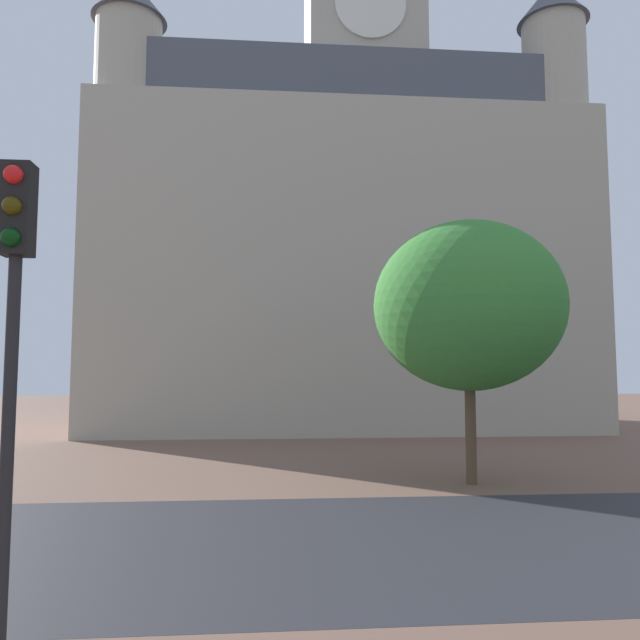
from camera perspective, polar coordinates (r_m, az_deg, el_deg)
The scene contains 5 objects.
ground_plane at distance 10.49m, azimuth -0.04°, elevation -19.47°, with size 120.00×120.00×0.00m, color brown.
street_asphalt_strip at distance 10.01m, azimuth 0.22°, elevation -20.18°, with size 120.00×6.43×0.00m, color #2D2D33.
landmark_building at distance 30.90m, azimuth 2.07°, elevation 7.37°, with size 22.35×12.25×28.50m.
traffic_light_pole at distance 6.38m, azimuth -27.00°, elevation 1.06°, with size 0.28×0.34×4.64m.
tree_curb_far at distance 15.00m, azimuth 13.80°, elevation 1.31°, with size 4.55×4.55×6.28m.
Camera 1 is at (-0.85, -0.12, 2.64)m, focal length 33.92 mm.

